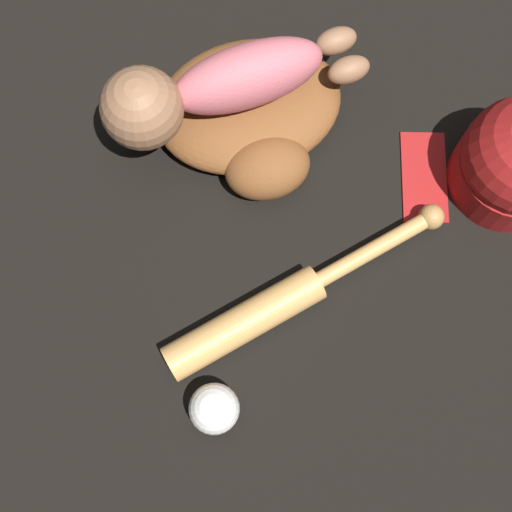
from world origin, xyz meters
name	(u,v)px	position (x,y,z in m)	size (l,w,h in m)	color
ground_plane	(278,97)	(0.00, 0.00, 0.00)	(6.00, 6.00, 0.00)	black
baseball_glove	(251,116)	(0.06, 0.03, 0.04)	(0.33, 0.30, 0.08)	brown
baby_figure	(208,88)	(0.12, 0.01, 0.13)	(0.41, 0.14, 0.12)	#D16670
baseball_bat	(275,305)	(0.16, 0.32, 0.03)	(0.47, 0.08, 0.06)	tan
baseball	(214,409)	(0.30, 0.41, 0.04)	(0.07, 0.07, 0.07)	white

